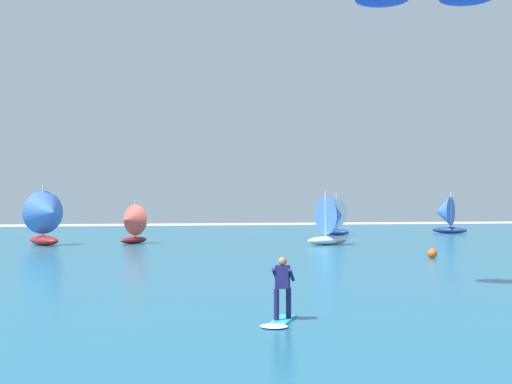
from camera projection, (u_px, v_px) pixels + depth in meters
The scene contains 8 objects.
ocean at pixel (165, 243), 51.38m from camera, with size 160.00×90.00×0.10m, color #1E607F.
kitesurfer at pixel (281, 299), 16.14m from camera, with size 1.42×1.99×1.67m.
sailboat_trailing at pixel (130, 224), 49.88m from camera, with size 3.07×3.13×3.52m.
sailboat_outermost at pixel (333, 220), 48.70m from camera, with size 3.77×3.30×4.24m.
sailboat_leading at pixel (444, 215), 69.10m from camera, with size 3.99×4.02×4.54m.
sailboat_mid_left at pixel (47, 217), 47.66m from camera, with size 3.84×4.22×4.69m.
sailboat_far_right at pixel (331, 216), 64.99m from camera, with size 3.48×3.91×4.37m.
marker_buoy at pixel (432, 253), 36.00m from camera, with size 0.56×0.56×0.56m, color #E55919.
Camera 1 is at (-3.83, -2.68, 3.10)m, focal length 43.87 mm.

